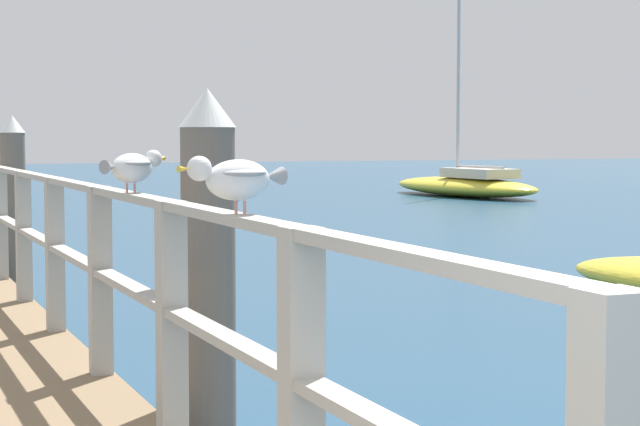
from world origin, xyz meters
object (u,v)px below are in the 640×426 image
(dock_piling_near, at_px, (209,295))
(dock_piling_far, at_px, (14,209))
(seagull_foreground, at_px, (236,178))
(boat_3, at_px, (465,185))
(seagull_background, at_px, (133,166))

(dock_piling_near, distance_m, dock_piling_far, 7.59)
(seagull_foreground, height_order, boat_3, boat_3)
(seagull_foreground, distance_m, boat_3, 32.02)
(seagull_background, bearing_deg, boat_3, 108.83)
(dock_piling_near, relative_size, boat_3, 0.29)
(dock_piling_near, distance_m, seagull_background, 0.77)
(dock_piling_far, relative_size, seagull_background, 5.32)
(dock_piling_near, bearing_deg, seagull_background, 170.68)
(dock_piling_far, bearing_deg, seagull_background, -92.84)
(dock_piling_near, distance_m, boat_3, 30.41)
(dock_piling_near, xyz_separation_m, seagull_foreground, (-0.39, -1.63, 0.67))
(seagull_foreground, bearing_deg, seagull_background, -20.71)
(dock_piling_near, bearing_deg, seagull_foreground, -103.39)
(dock_piling_far, height_order, seagull_foreground, dock_piling_far)
(dock_piling_near, xyz_separation_m, dock_piling_far, (0.00, 7.59, 0.00))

